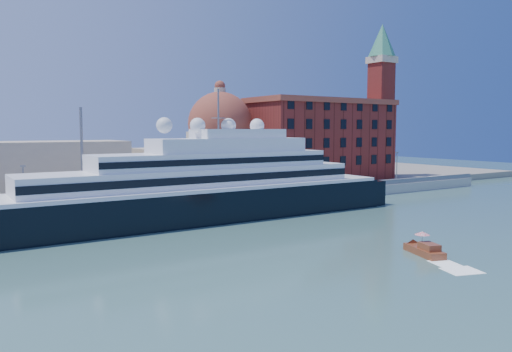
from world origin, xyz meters
TOP-DOWN VIEW (x-y plane):
  - ground at (0.00, 0.00)m, footprint 400.00×400.00m
  - quay at (0.00, 34.00)m, footprint 180.00×10.00m
  - land at (0.00, 75.00)m, footprint 260.00×72.00m
  - quay_fence at (0.00, 29.50)m, footprint 180.00×0.10m
  - superyacht at (-6.74, 23.00)m, footprint 93.92×13.02m
  - water_taxi at (11.61, -16.26)m, footprint 4.28×7.08m
  - warehouse at (52.00, 52.00)m, footprint 43.00×19.00m
  - campanile at (76.00, 52.00)m, footprint 8.40×8.40m
  - church at (6.39, 57.72)m, footprint 66.00×18.00m
  - lamp_posts at (-12.67, 32.27)m, footprint 120.80×2.40m

SIDE VIEW (x-z plane):
  - ground at x=0.00m, z-range 0.00..0.00m
  - water_taxi at x=11.61m, z-range -0.83..2.36m
  - land at x=0.00m, z-range 0.00..2.00m
  - quay at x=0.00m, z-range 0.00..2.50m
  - quay_fence at x=0.00m, z-range 2.50..3.70m
  - superyacht at x=-6.74m, z-range -9.19..18.88m
  - lamp_posts at x=-12.67m, z-range 0.84..18.84m
  - church at x=6.39m, z-range -1.84..23.66m
  - warehouse at x=52.00m, z-range 2.16..25.41m
  - campanile at x=76.00m, z-range 5.26..52.26m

